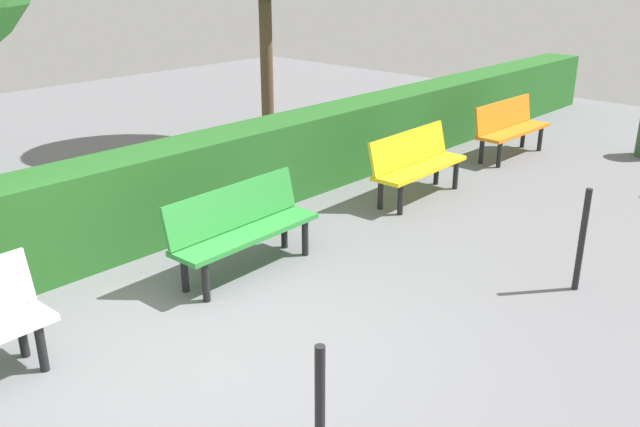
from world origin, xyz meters
TOP-DOWN VIEW (x-y plane):
  - ground_plane at (0.00, 0.00)m, footprint 24.06×24.06m
  - bench_orange at (-6.73, -1.00)m, footprint 1.59×0.48m
  - bench_yellow at (-4.14, -0.93)m, footprint 1.60×0.52m
  - bench_green at (-1.18, -0.91)m, footprint 1.66×0.53m
  - hedge_row at (-1.25, -2.23)m, footprint 20.06×0.66m
  - railing_post_mid at (-3.04, 1.70)m, footprint 0.06×0.06m
  - railing_post_far at (0.51, 1.70)m, footprint 0.06×0.06m

SIDE VIEW (x-z plane):
  - ground_plane at x=0.00m, z-range 0.00..0.00m
  - bench_orange at x=-6.73m, z-range 0.05..0.91m
  - bench_yellow at x=-4.14m, z-range 0.05..0.91m
  - bench_green at x=-1.18m, z-range 0.05..0.91m
  - railing_post_mid at x=-3.04m, z-range 0.00..1.00m
  - railing_post_far at x=0.51m, z-range 0.00..1.00m
  - hedge_row at x=-1.25m, z-range 0.00..1.01m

